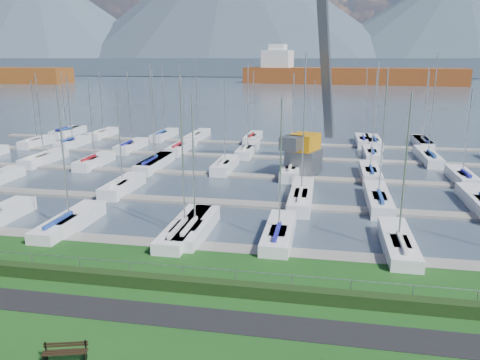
# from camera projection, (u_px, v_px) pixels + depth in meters

# --- Properties ---
(path) EXTENTS (160.00, 2.00, 0.04)m
(path) POSITION_uv_depth(u_px,v_px,m) (183.00, 317.00, 22.57)
(path) COLOR black
(path) RESTS_ON grass
(water) EXTENTS (800.00, 540.00, 0.20)m
(water) POSITION_uv_depth(u_px,v_px,m) (317.00, 80.00, 272.87)
(water) COLOR #404E5E
(hedge) EXTENTS (80.00, 0.70, 0.70)m
(hedge) POSITION_uv_depth(u_px,v_px,m) (198.00, 286.00, 24.96)
(hedge) COLOR black
(hedge) RESTS_ON grass
(fence) EXTENTS (80.00, 0.04, 0.04)m
(fence) POSITION_uv_depth(u_px,v_px,m) (199.00, 268.00, 25.13)
(fence) COLOR gray
(fence) RESTS_ON grass
(foothill) EXTENTS (900.00, 80.00, 12.00)m
(foothill) POSITION_uv_depth(u_px,v_px,m) (320.00, 67.00, 337.84)
(foothill) COLOR #455566
(foothill) RESTS_ON water
(mountains) EXTENTS (1190.00, 360.00, 115.00)m
(mountains) POSITION_uv_depth(u_px,v_px,m) (333.00, 16.00, 397.25)
(mountains) COLOR #445264
(mountains) RESTS_ON water
(docks) EXTENTS (90.00, 41.60, 0.25)m
(docks) POSITION_uv_depth(u_px,v_px,m) (264.00, 177.00, 50.22)
(docks) COLOR gray
(docks) RESTS_ON water
(bench_left) EXTENTS (1.85, 0.89, 0.85)m
(bench_left) POSITION_uv_depth(u_px,v_px,m) (65.00, 352.00, 19.20)
(bench_left) COLOR black
(bench_left) RESTS_ON grass
(crane) EXTENTS (5.81, 13.49, 22.35)m
(crane) POSITION_uv_depth(u_px,v_px,m) (310.00, 122.00, 51.21)
(crane) COLOR slate
(crane) RESTS_ON water
(cargo_ship_mid) EXTENTS (107.23, 31.38, 21.50)m
(cargo_ship_mid) POSITION_uv_depth(u_px,v_px,m) (342.00, 76.00, 230.71)
(cargo_ship_mid) COLOR brown
(cargo_ship_mid) RESTS_ON water
(sailboat_fleet) EXTENTS (74.80, 49.52, 13.38)m
(sailboat_fleet) POSITION_uv_depth(u_px,v_px,m) (257.00, 121.00, 52.33)
(sailboat_fleet) COLOR navy
(sailboat_fleet) RESTS_ON water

